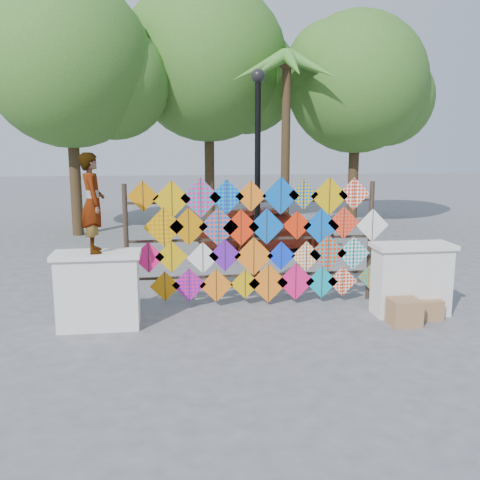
# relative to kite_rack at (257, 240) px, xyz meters

# --- Properties ---
(ground) EXTENTS (80.00, 80.00, 0.00)m
(ground) POSITION_rel_kite_rack_xyz_m (-0.09, -0.72, -1.24)
(ground) COLOR gray
(ground) RESTS_ON ground
(parapet_left) EXTENTS (1.40, 0.65, 1.28)m
(parapet_left) POSITION_rel_kite_rack_xyz_m (-2.79, -0.92, -0.59)
(parapet_left) COLOR white
(parapet_left) RESTS_ON ground
(parapet_right) EXTENTS (1.40, 0.65, 1.28)m
(parapet_right) POSITION_rel_kite_rack_xyz_m (2.61, -0.92, -0.59)
(parapet_right) COLOR white
(parapet_right) RESTS_ON ground
(kite_rack) EXTENTS (4.96, 0.24, 2.41)m
(kite_rack) POSITION_rel_kite_rack_xyz_m (0.00, 0.00, 0.00)
(kite_rack) COLOR #32261B
(kite_rack) RESTS_ON ground
(tree_west) EXTENTS (5.85, 5.20, 8.01)m
(tree_west) POSITION_rel_kite_rack_xyz_m (-4.49, 8.30, 4.14)
(tree_west) COLOR #4B3520
(tree_west) RESTS_ON ground
(tree_mid) EXTENTS (6.30, 5.60, 8.61)m
(tree_mid) POSITION_rel_kite_rack_xyz_m (0.01, 10.30, 4.54)
(tree_mid) COLOR #4B3520
(tree_mid) RESTS_ON ground
(tree_east) EXTENTS (5.40, 4.80, 7.42)m
(tree_east) POSITION_rel_kite_rack_xyz_m (5.00, 8.80, 3.75)
(tree_east) COLOR #4B3520
(tree_east) RESTS_ON ground
(palm_tree) EXTENTS (3.62, 3.62, 5.83)m
(palm_tree) POSITION_rel_kite_rack_xyz_m (2.11, 7.28, 3.72)
(palm_tree) COLOR #4B3520
(palm_tree) RESTS_ON ground
(vendor_woman) EXTENTS (0.49, 0.65, 1.59)m
(vendor_woman) POSITION_rel_kite_rack_xyz_m (-2.81, -0.92, 0.84)
(vendor_woman) COLOR #99999E
(vendor_woman) RESTS_ON parapet_left
(sedan) EXTENTS (4.15, 2.77, 1.31)m
(sedan) POSITION_rel_kite_rack_xyz_m (1.12, 4.91, -0.58)
(sedan) COLOR maroon
(sedan) RESTS_ON ground
(lamppost) EXTENTS (0.28, 0.28, 4.46)m
(lamppost) POSITION_rel_kite_rack_xyz_m (0.21, 1.28, 1.46)
(lamppost) COLOR black
(lamppost) RESTS_ON ground
(cardboard_box_near) EXTENTS (0.49, 0.44, 0.44)m
(cardboard_box_near) POSITION_rel_kite_rack_xyz_m (2.26, -1.45, -1.02)
(cardboard_box_near) COLOR #A27A4E
(cardboard_box_near) RESTS_ON ground
(cardboard_box_far) EXTENTS (0.41, 0.38, 0.35)m
(cardboard_box_far) POSITION_rel_kite_rack_xyz_m (2.82, -1.19, -1.06)
(cardboard_box_far) COLOR #A27A4E
(cardboard_box_far) RESTS_ON ground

